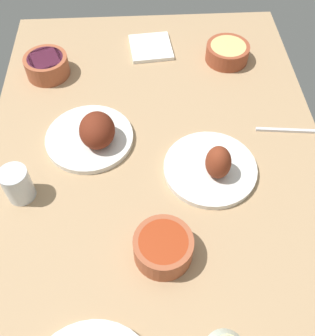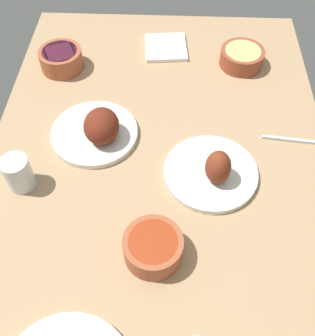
# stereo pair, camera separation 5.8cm
# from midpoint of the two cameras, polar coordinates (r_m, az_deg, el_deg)

# --- Properties ---
(dining_table) EXTENTS (1.40, 0.90, 0.04)m
(dining_table) POSITION_cam_midpoint_polar(r_m,az_deg,el_deg) (1.02, -1.62, -1.40)
(dining_table) COLOR tan
(dining_table) RESTS_ON ground
(plate_near_viewer) EXTENTS (0.24, 0.24, 0.10)m
(plate_near_viewer) POSITION_cam_midpoint_polar(r_m,az_deg,el_deg) (1.06, -10.81, 4.74)
(plate_near_viewer) COLOR silver
(plate_near_viewer) RESTS_ON dining_table
(plate_far_side) EXTENTS (0.24, 0.24, 0.10)m
(plate_far_side) POSITION_cam_midpoint_polar(r_m,az_deg,el_deg) (0.99, 6.30, 0.09)
(plate_far_side) COLOR silver
(plate_far_side) RESTS_ON dining_table
(bowl_sauce) EXTENTS (0.13, 0.13, 0.06)m
(bowl_sauce) POSITION_cam_midpoint_polar(r_m,az_deg,el_deg) (0.86, -0.94, -11.40)
(bowl_sauce) COLOR #A35133
(bowl_sauce) RESTS_ON dining_table
(bowl_pasta) EXTENTS (0.14, 0.14, 0.05)m
(bowl_pasta) POSITION_cam_midpoint_polar(r_m,az_deg,el_deg) (1.32, 8.76, 16.15)
(bowl_pasta) COLOR brown
(bowl_pasta) RESTS_ON dining_table
(bowl_onions) EXTENTS (0.13, 0.13, 0.06)m
(bowl_onions) POSITION_cam_midpoint_polar(r_m,az_deg,el_deg) (1.30, -16.95, 13.96)
(bowl_onions) COLOR #A35133
(bowl_onions) RESTS_ON dining_table
(water_tumbler) EXTENTS (0.07, 0.07, 0.09)m
(water_tumbler) POSITION_cam_midpoint_polar(r_m,az_deg,el_deg) (1.00, -21.14, -2.27)
(water_tumbler) COLOR silver
(water_tumbler) RESTS_ON dining_table
(folded_napkin) EXTENTS (0.15, 0.15, 0.01)m
(folded_napkin) POSITION_cam_midpoint_polar(r_m,az_deg,el_deg) (1.36, -2.24, 16.97)
(folded_napkin) COLOR white
(folded_napkin) RESTS_ON dining_table
(fork_loose) EXTENTS (0.03, 0.18, 0.01)m
(fork_loose) POSITION_cam_midpoint_polar(r_m,az_deg,el_deg) (1.14, 16.95, 5.16)
(fork_loose) COLOR silver
(fork_loose) RESTS_ON dining_table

